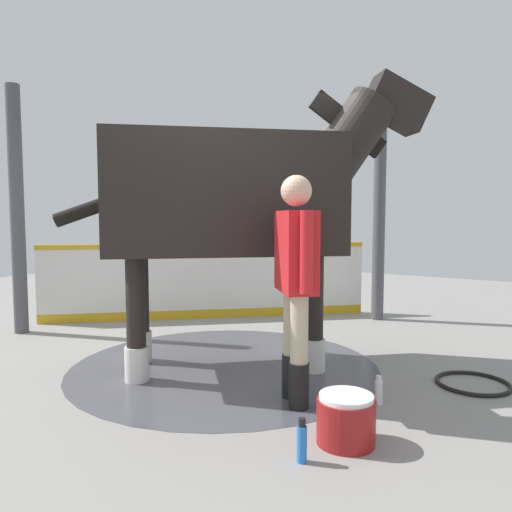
{
  "coord_description": "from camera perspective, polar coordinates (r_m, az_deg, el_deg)",
  "views": [
    {
      "loc": [
        -3.47,
        -2.93,
        1.37
      ],
      "look_at": [
        -0.19,
        -0.77,
        1.06
      ],
      "focal_mm": 33.94,
      "sensor_mm": 36.0,
      "label": 1
    }
  ],
  "objects": [
    {
      "name": "horse",
      "position": [
        4.39,
        -2.24,
        6.91
      ],
      "size": [
        2.5,
        2.63,
        2.71
      ],
      "rotation": [
        0.0,
        0.0,
        -0.82
      ],
      "color": "black",
      "rests_on": "ground"
    },
    {
      "name": "bottle_shampoo",
      "position": [
        3.79,
        14.26,
        -15.18
      ],
      "size": [
        0.06,
        0.06,
        0.22
      ],
      "color": "white",
      "rests_on": "ground"
    },
    {
      "name": "roof_post_far",
      "position": [
        6.32,
        -26.33,
        4.81
      ],
      "size": [
        0.16,
        0.16,
        2.9
      ],
      "primitive_type": "cylinder",
      "color": "#4C4C51",
      "rests_on": "ground"
    },
    {
      "name": "wash_bucket",
      "position": [
        3.14,
        10.55,
        -18.39
      ],
      "size": [
        0.36,
        0.36,
        0.3
      ],
      "color": "maroon",
      "rests_on": "ground"
    },
    {
      "name": "wet_patch",
      "position": [
        4.59,
        -3.71,
        -12.79
      ],
      "size": [
        2.81,
        2.81,
        0.0
      ],
      "primitive_type": "cylinder",
      "color": "#4C4C54",
      "rests_on": "ground"
    },
    {
      "name": "ground_plane",
      "position": [
        4.75,
        -6.64,
        -12.36
      ],
      "size": [
        16.0,
        16.0,
        0.02
      ],
      "primitive_type": "cube",
      "color": "gray"
    },
    {
      "name": "handler",
      "position": [
        3.53,
        4.71,
        -2.04
      ],
      "size": [
        0.52,
        0.49,
        1.67
      ],
      "rotation": [
        0.0,
        0.0,
        2.32
      ],
      "color": "black",
      "rests_on": "ground"
    },
    {
      "name": "bottle_spray",
      "position": [
        2.91,
        5.42,
        -21.0
      ],
      "size": [
        0.06,
        0.06,
        0.25
      ],
      "color": "blue",
      "rests_on": "ground"
    },
    {
      "name": "hose_coil",
      "position": [
        4.46,
        24.2,
        -13.5
      ],
      "size": [
        0.59,
        0.59,
        0.03
      ],
      "primitive_type": "torus",
      "color": "black",
      "rests_on": "ground"
    },
    {
      "name": "roof_post_near",
      "position": [
        6.64,
        14.32,
        5.11
      ],
      "size": [
        0.16,
        0.16,
        2.9
      ],
      "primitive_type": "cylinder",
      "color": "#4C4C51",
      "rests_on": "ground"
    },
    {
      "name": "barrier_wall",
      "position": [
        6.61,
        -5.73,
        -3.28
      ],
      "size": [
        3.06,
        3.26,
        1.02
      ],
      "color": "white",
      "rests_on": "ground"
    }
  ]
}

